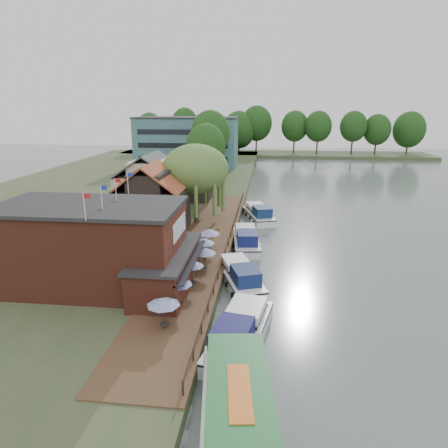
{
  "coord_description": "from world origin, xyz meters",
  "views": [
    {
      "loc": [
        -1.06,
        -31.68,
        16.18
      ],
      "look_at": [
        -6.0,
        12.0,
        3.0
      ],
      "focal_mm": 32.0,
      "sensor_mm": 36.0,
      "label": 1
    }
  ],
  "objects_px": {
    "cruiser_0": "(240,327)",
    "cottage_c": "(190,173)",
    "umbrella_2": "(193,273)",
    "cruiser_3": "(258,212)",
    "cottage_a": "(152,199)",
    "pub": "(113,246)",
    "umbrella_3": "(205,260)",
    "umbrella_0": "(164,313)",
    "umbrella_4": "(204,249)",
    "cruiser_2": "(246,237)",
    "hotel_block": "(187,142)",
    "cottage_b": "(151,183)",
    "swan": "(207,373)",
    "umbrella_1": "(179,292)",
    "willow": "(196,184)",
    "tour_boat": "(240,427)",
    "cruiser_1": "(240,273)",
    "umbrella_5": "(209,240)"
  },
  "relations": [
    {
      "from": "cruiser_0",
      "to": "cottage_c",
      "type": "bearing_deg",
      "value": 116.37
    },
    {
      "from": "umbrella_2",
      "to": "cruiser_3",
      "type": "xyz_separation_m",
      "value": [
        4.93,
        25.19,
        -1.08
      ]
    },
    {
      "from": "cottage_a",
      "to": "cruiser_0",
      "type": "distance_m",
      "value": 24.77
    },
    {
      "from": "pub",
      "to": "umbrella_3",
      "type": "distance_m",
      "value": 8.48
    },
    {
      "from": "umbrella_0",
      "to": "umbrella_4",
      "type": "height_order",
      "value": "same"
    },
    {
      "from": "umbrella_2",
      "to": "cruiser_2",
      "type": "relative_size",
      "value": 0.24
    },
    {
      "from": "umbrella_3",
      "to": "cruiser_2",
      "type": "distance_m",
      "value": 10.83
    },
    {
      "from": "hotel_block",
      "to": "umbrella_3",
      "type": "xyz_separation_m",
      "value": [
        15.3,
        -67.4,
        -4.86
      ]
    },
    {
      "from": "cottage_b",
      "to": "umbrella_4",
      "type": "xyz_separation_m",
      "value": [
        10.73,
        -18.63,
        -2.96
      ]
    },
    {
      "from": "swan",
      "to": "cottage_b",
      "type": "bearing_deg",
      "value": 111.17
    },
    {
      "from": "umbrella_2",
      "to": "umbrella_3",
      "type": "height_order",
      "value": "same"
    },
    {
      "from": "umbrella_1",
      "to": "umbrella_3",
      "type": "relative_size",
      "value": 1.0
    },
    {
      "from": "cottage_b",
      "to": "umbrella_0",
      "type": "distance_m",
      "value": 33.23
    },
    {
      "from": "pub",
      "to": "willow",
      "type": "distance_m",
      "value": 20.36
    },
    {
      "from": "cottage_b",
      "to": "umbrella_2",
      "type": "relative_size",
      "value": 4.04
    },
    {
      "from": "pub",
      "to": "swan",
      "type": "distance_m",
      "value": 14.39
    },
    {
      "from": "cottage_b",
      "to": "umbrella_4",
      "type": "distance_m",
      "value": 21.7
    },
    {
      "from": "umbrella_0",
      "to": "umbrella_4",
      "type": "distance_m",
      "value": 12.95
    },
    {
      "from": "cottage_c",
      "to": "umbrella_3",
      "type": "distance_m",
      "value": 31.4
    },
    {
      "from": "tour_boat",
      "to": "hotel_block",
      "type": "bearing_deg",
      "value": 95.82
    },
    {
      "from": "cottage_c",
      "to": "cruiser_0",
      "type": "distance_m",
      "value": 41.88
    },
    {
      "from": "umbrella_1",
      "to": "umbrella_4",
      "type": "bearing_deg",
      "value": 87.47
    },
    {
      "from": "cottage_c",
      "to": "umbrella_1",
      "type": "height_order",
      "value": "cottage_c"
    },
    {
      "from": "cottage_a",
      "to": "willow",
      "type": "height_order",
      "value": "willow"
    },
    {
      "from": "umbrella_1",
      "to": "tour_boat",
      "type": "height_order",
      "value": "umbrella_1"
    },
    {
      "from": "cruiser_1",
      "to": "swan",
      "type": "bearing_deg",
      "value": -114.32
    },
    {
      "from": "cruiser_2",
      "to": "umbrella_3",
      "type": "bearing_deg",
      "value": -114.23
    },
    {
      "from": "umbrella_2",
      "to": "cruiser_0",
      "type": "relative_size",
      "value": 0.23
    },
    {
      "from": "willow",
      "to": "cruiser_1",
      "type": "xyz_separation_m",
      "value": [
        7.06,
        -16.52,
        -5.03
      ]
    },
    {
      "from": "umbrella_0",
      "to": "cruiser_1",
      "type": "height_order",
      "value": "umbrella_0"
    },
    {
      "from": "umbrella_3",
      "to": "umbrella_2",
      "type": "bearing_deg",
      "value": -100.76
    },
    {
      "from": "umbrella_1",
      "to": "umbrella_3",
      "type": "xyz_separation_m",
      "value": [
        0.99,
        6.89,
        0.0
      ]
    },
    {
      "from": "cottage_b",
      "to": "umbrella_1",
      "type": "xyz_separation_m",
      "value": [
        10.31,
        -28.28,
        -2.96
      ]
    },
    {
      "from": "cottage_b",
      "to": "cruiser_1",
      "type": "xyz_separation_m",
      "value": [
        14.56,
        -21.52,
        -4.07
      ]
    },
    {
      "from": "cottage_a",
      "to": "cruiser_3",
      "type": "bearing_deg",
      "value": 40.08
    },
    {
      "from": "pub",
      "to": "cruiser_3",
      "type": "xyz_separation_m",
      "value": [
        11.63,
        25.63,
        -3.44
      ]
    },
    {
      "from": "umbrella_1",
      "to": "cruiser_2",
      "type": "relative_size",
      "value": 0.24
    },
    {
      "from": "cottage_a",
      "to": "swan",
      "type": "relative_size",
      "value": 19.55
    },
    {
      "from": "pub",
      "to": "hotel_block",
      "type": "relative_size",
      "value": 0.79
    },
    {
      "from": "cruiser_2",
      "to": "tour_boat",
      "type": "distance_m",
      "value": 29.3
    },
    {
      "from": "umbrella_2",
      "to": "cruiser_3",
      "type": "relative_size",
      "value": 0.24
    },
    {
      "from": "cottage_a",
      "to": "cottage_b",
      "type": "height_order",
      "value": "same"
    },
    {
      "from": "cruiser_2",
      "to": "umbrella_0",
      "type": "bearing_deg",
      "value": -109.28
    },
    {
      "from": "pub",
      "to": "umbrella_1",
      "type": "xyz_separation_m",
      "value": [
        6.31,
        -3.28,
        -2.36
      ]
    },
    {
      "from": "willow",
      "to": "umbrella_4",
      "type": "xyz_separation_m",
      "value": [
        3.23,
        -13.63,
        -3.93
      ]
    },
    {
      "from": "willow",
      "to": "cruiser_0",
      "type": "height_order",
      "value": "willow"
    },
    {
      "from": "hotel_block",
      "to": "umbrella_3",
      "type": "relative_size",
      "value": 10.69
    },
    {
      "from": "pub",
      "to": "umbrella_5",
      "type": "xyz_separation_m",
      "value": [
        6.8,
        9.4,
        -2.36
      ]
    },
    {
      "from": "cottage_c",
      "to": "umbrella_3",
      "type": "height_order",
      "value": "cottage_c"
    },
    {
      "from": "willow",
      "to": "umbrella_3",
      "type": "bearing_deg",
      "value": -76.95
    }
  ]
}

